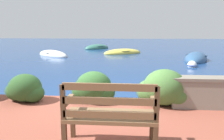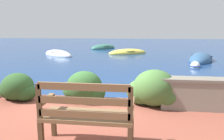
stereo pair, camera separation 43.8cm
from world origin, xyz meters
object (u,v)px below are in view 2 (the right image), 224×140
at_px(rowboat_far, 128,53).
at_px(mooring_buoy, 195,66).
at_px(rowboat_mid, 58,55).
at_px(rowboat_outer, 103,48).
at_px(rowboat_nearest, 201,60).
at_px(park_bench, 87,113).

relative_size(rowboat_far, mooring_buoy, 6.55).
relative_size(rowboat_mid, rowboat_outer, 1.02).
relative_size(rowboat_mid, mooring_buoy, 6.06).
bearing_deg(rowboat_far, rowboat_nearest, -67.48).
height_order(park_bench, rowboat_nearest, park_bench).
relative_size(rowboat_nearest, rowboat_mid, 1.19).
xyz_separation_m(rowboat_far, rowboat_outer, (-2.58, 4.16, 0.01)).
xyz_separation_m(park_bench, mooring_buoy, (3.28, 8.03, -0.62)).
bearing_deg(mooring_buoy, rowboat_mid, 154.64).
distance_m(rowboat_mid, rowboat_far, 5.11).
distance_m(rowboat_far, rowboat_outer, 4.89).
height_order(rowboat_mid, rowboat_outer, rowboat_outer).
distance_m(rowboat_nearest, rowboat_far, 5.53).
height_order(rowboat_nearest, rowboat_mid, rowboat_nearest).
bearing_deg(rowboat_mid, rowboat_nearest, -151.31).
bearing_deg(rowboat_far, rowboat_mid, 169.88).
bearing_deg(mooring_buoy, rowboat_far, 121.72).
bearing_deg(rowboat_nearest, rowboat_mid, 101.30).
relative_size(park_bench, rowboat_nearest, 0.34).
bearing_deg(mooring_buoy, rowboat_nearest, 69.95).
height_order(rowboat_far, mooring_buoy, rowboat_far).
distance_m(rowboat_mid, rowboat_outer, 6.34).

